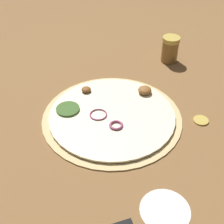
% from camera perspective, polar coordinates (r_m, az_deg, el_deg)
% --- Properties ---
extents(ground_plane, '(3.00, 3.00, 0.00)m').
position_cam_1_polar(ground_plane, '(0.70, -0.00, -1.01)').
color(ground_plane, brown).
extents(pizza, '(0.31, 0.31, 0.03)m').
position_cam_1_polar(pizza, '(0.70, -0.04, -0.58)').
color(pizza, '#D6B77A').
rests_on(pizza, ground_plane).
extents(spice_jar, '(0.05, 0.05, 0.07)m').
position_cam_1_polar(spice_jar, '(0.90, 10.56, 11.23)').
color(spice_jar, olive).
rests_on(spice_jar, ground_plane).
extents(loose_cap, '(0.03, 0.03, 0.01)m').
position_cam_1_polar(loose_cap, '(0.72, 15.97, -1.38)').
color(loose_cap, gold).
rests_on(loose_cap, ground_plane).
extents(flour_patch, '(0.09, 0.09, 0.00)m').
position_cam_1_polar(flour_patch, '(0.55, 9.67, -17.26)').
color(flour_patch, white).
rests_on(flour_patch, ground_plane).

